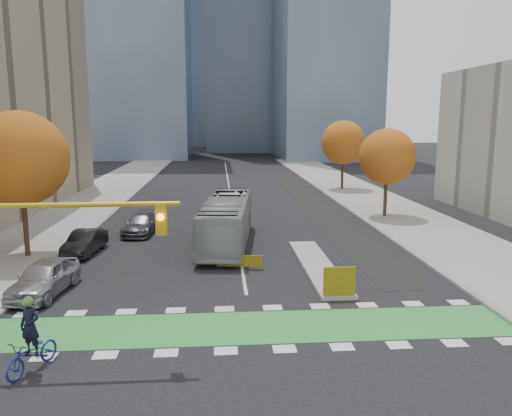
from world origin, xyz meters
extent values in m
plane|color=black|center=(0.00, 0.00, 0.00)|extent=(300.00, 300.00, 0.00)
cube|color=gray|center=(-13.50, 20.00, 0.07)|extent=(7.00, 120.00, 0.15)
cube|color=gray|center=(13.50, 20.00, 0.07)|extent=(7.00, 120.00, 0.15)
cube|color=gray|center=(-10.00, 20.00, 0.07)|extent=(0.30, 120.00, 0.16)
cube|color=gray|center=(10.00, 20.00, 0.07)|extent=(0.30, 120.00, 0.16)
cube|color=green|center=(0.00, 1.50, 0.01)|extent=(20.00, 3.00, 0.01)
cube|color=silver|center=(0.00, 40.00, 0.01)|extent=(0.15, 70.00, 0.01)
cube|color=black|center=(7.50, 30.00, 0.01)|extent=(2.50, 50.00, 0.01)
cube|color=gray|center=(4.00, 9.00, 0.08)|extent=(1.60, 10.00, 0.16)
cube|color=yellow|center=(4.00, 4.20, 0.80)|extent=(1.40, 0.12, 1.30)
cube|color=#47566B|center=(20.00, 85.00, 30.00)|extent=(18.00, 24.00, 60.00)
cube|color=#47566B|center=(-4.00, 140.00, 40.00)|extent=(26.00, 26.00, 80.00)
cylinder|color=#332114|center=(-12.00, 12.00, 2.62)|extent=(0.28, 0.28, 5.25)
sphere|color=#A35C14|center=(-12.00, 12.00, 5.62)|extent=(5.20, 5.20, 5.20)
cylinder|color=#332114|center=(12.00, 22.00, 2.27)|extent=(0.28, 0.28, 4.55)
sphere|color=#A35C14|center=(12.00, 22.00, 4.88)|extent=(4.40, 4.40, 4.40)
cylinder|color=#332114|center=(12.50, 38.00, 2.45)|extent=(0.28, 0.28, 4.90)
sphere|color=#A35C14|center=(12.50, 38.00, 5.25)|extent=(4.80, 4.80, 4.80)
cylinder|color=#BF9914|center=(-6.50, -0.50, 5.10)|extent=(8.20, 0.16, 0.16)
cube|color=#BF9914|center=(-3.00, -0.50, 4.60)|extent=(0.35, 0.28, 1.00)
sphere|color=orange|center=(-3.00, -0.68, 4.70)|extent=(0.22, 0.22, 0.22)
imported|color=navy|center=(-7.00, -1.29, 0.55)|extent=(1.51, 2.22, 1.10)
imported|color=black|center=(-7.00, -1.29, 1.49)|extent=(0.81, 0.68, 1.87)
sphere|color=#597F2D|center=(-7.00, -1.29, 2.27)|extent=(0.32, 0.32, 0.32)
imported|color=#9B9EA2|center=(-0.72, 14.15, 1.52)|extent=(3.75, 11.10, 3.03)
imported|color=#A3A4A9|center=(-9.00, 5.80, 0.78)|extent=(2.42, 4.76, 1.55)
imported|color=black|center=(-9.00, 12.70, 0.68)|extent=(1.88, 4.25, 1.36)
imported|color=#4B4A4F|center=(-6.50, 17.70, 0.68)|extent=(2.42, 4.84, 1.35)
camera|label=1|loc=(-1.16, -16.19, 7.72)|focal=35.00mm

